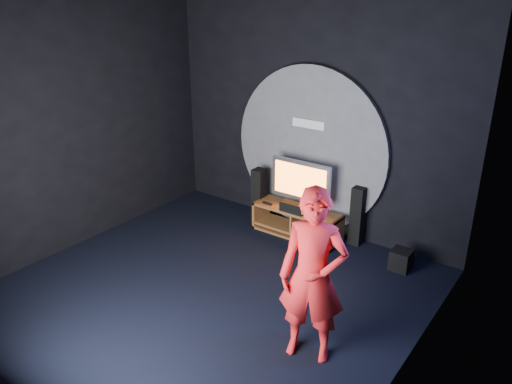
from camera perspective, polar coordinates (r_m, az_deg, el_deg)
floor at (r=6.55m, az=-5.47°, el=-11.41°), size 5.00×5.00×0.00m
back_wall at (r=7.72m, az=6.45°, el=8.13°), size 5.00×0.04×3.50m
left_wall at (r=7.61m, az=-20.39°, el=6.66°), size 0.04×5.00×3.50m
right_wall at (r=4.59m, az=17.89°, el=-2.96°), size 0.04×5.00×3.50m
ceiling at (r=5.45m, az=-6.90°, el=20.90°), size 5.00×5.00×0.01m
wall_disc_panel at (r=7.80m, az=6.10°, el=4.86°), size 2.60×0.11×2.60m
media_console at (r=7.86m, az=4.75°, el=-3.65°), size 1.42×0.45×0.45m
tv at (r=7.64m, az=5.13°, el=1.07°), size 1.00×0.22×0.76m
center_speaker at (r=7.61m, az=4.24°, el=-1.77°), size 0.40×0.15×0.15m
remote at (r=7.90m, az=1.30°, el=-1.31°), size 0.18×0.05×0.02m
tower_speaker_left at (r=8.19m, az=0.34°, el=-0.42°), size 0.18×0.20×0.92m
tower_speaker_right at (r=7.63m, az=11.56°, el=-2.68°), size 0.18×0.20×0.92m
subwoofer at (r=7.23m, az=16.23°, el=-7.45°), size 0.27×0.27×0.29m
player at (r=5.10m, az=6.51°, el=-9.61°), size 0.80×0.65×1.89m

